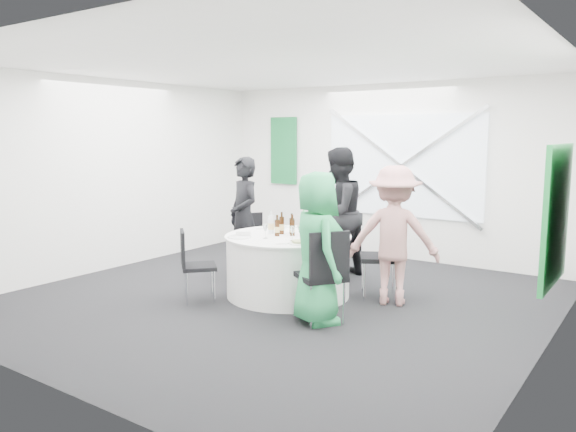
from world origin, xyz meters
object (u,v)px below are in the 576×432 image
Objects in this scene: banquet_table at (288,265)px; chair_back at (326,233)px; chair_back_right at (388,249)px; chair_front_right at (325,269)px; chair_front_left at (192,260)px; person_man_back at (338,213)px; person_woman_green at (317,248)px; person_woman_pink at (394,235)px; clear_water_bottle at (271,225)px; chair_back_left at (253,239)px; green_water_bottle at (304,225)px; person_man_back_left at (244,216)px.

chair_back is at bearing 97.34° from banquet_table.
chair_back_right is (1.06, 0.61, 0.22)m from banquet_table.
chair_front_right is 1.16× the size of chair_front_left.
person_man_back is 1.93m from person_woman_green.
chair_front_right is at bearing 56.24° from person_woman_pink.
chair_back_right is at bearing -149.74° from chair_front_right.
person_man_back is at bearing -50.07° from person_woman_pink.
clear_water_bottle is (-1.08, 0.65, 0.06)m from person_woman_green.
chair_back_left is 3.06× the size of clear_water_bottle.
person_woman_green is at bearing -49.28° from green_water_bottle.
chair_front_left is at bearing -133.44° from green_water_bottle.
chair_back_right is 1.30m from person_woman_green.
chair_back_left is 2.06m from chair_back_right.
person_man_back_left is at bearing 7.33° from person_woman_green.
clear_water_bottle is (-1.18, 0.66, 0.28)m from chair_front_right.
green_water_bottle is (0.30, -1.04, 0.28)m from chair_back.
green_water_bottle is at bearing -91.21° from chair_front_left.
chair_back_left is 0.54× the size of person_woman_green.
person_woman_green is at bearing -38.58° from banquet_table.
chair_front_left is 1.65m from person_woman_green.
person_man_back_left is at bearing -154.32° from chair_back.
clear_water_bottle is at bearing -79.82° from chair_front_left.
person_man_back_left is 5.86× the size of clear_water_bottle.
chair_back is 1.33m from chair_back_right.
chair_back_right is at bearing -61.88° from person_woman_green.
green_water_bottle is (1.28, -0.40, 0.04)m from person_man_back_left.
person_woman_green reaches higher than chair_back_left.
chair_back_left is (-1.00, 0.57, 0.13)m from banquet_table.
person_woman_pink reaches higher than chair_back_right.
clear_water_bottle reaches higher than chair_back.
chair_front_left is 0.54× the size of person_woman_green.
person_man_back_left is (-1.13, 0.53, 0.46)m from banquet_table.
chair_front_right is 0.62× the size of person_woman_pink.
chair_back is 1.02× the size of chair_front_right.
chair_back_left is 1.26m from person_man_back.
clear_water_bottle is at bearing -83.36° from chair_front_right.
chair_back_left is at bearing -152.28° from chair_back.
person_man_back is at bearing -33.40° from chair_back_left.
chair_back_left is at bearing -86.86° from chair_front_right.
chair_back_right is 1.29m from chair_front_right.
chair_back_left is 2.80× the size of green_water_bottle.
chair_back_right is 0.56× the size of person_man_back.
person_man_back is 1.17m from clear_water_bottle.
green_water_bottle is 1.10× the size of clear_water_bottle.
person_man_back_left reaches higher than chair_front_right.
green_water_bottle reaches higher than chair_back_left.
chair_back_left is at bearing 42.21° from person_man_back_left.
chair_front_left is (-1.85, -1.48, -0.10)m from chair_back_right.
person_man_back_left is at bearing 154.96° from banquet_table.
person_man_back_left is 2.28m from person_woman_green.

